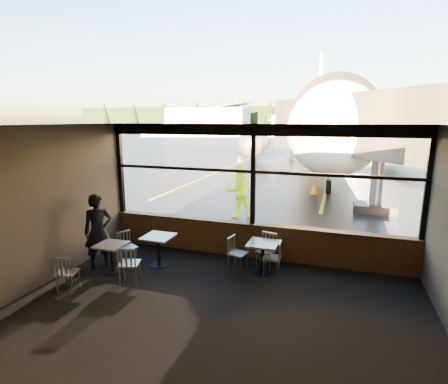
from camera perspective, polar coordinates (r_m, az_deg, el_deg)
The scene contains 32 objects.
ground_plane at distance 128.65m, azimuth 17.65°, elevation 9.60°, with size 520.00×520.00×0.00m, color black.
carpet_floor at distance 6.95m, azimuth -1.70°, elevation -19.35°, with size 8.00×6.00×0.01m, color black.
ceiling at distance 5.95m, azimuth -1.90°, elevation 10.78°, with size 8.00×6.00×0.04m, color #38332D.
wall_left at distance 8.44m, azimuth -28.24°, elevation -2.33°, with size 0.04×6.00×3.50m, color #49433A.
wall_back at distance 3.78m, azimuth -18.43°, elevation -18.15°, with size 8.00×0.04×3.50m, color #49433A.
window_sill at distance 9.37m, azimuth 4.63°, elevation -7.93°, with size 8.00×0.28×0.90m, color #4F3117.
window_header at distance 8.83m, azimuth 4.94°, elevation 10.08°, with size 8.00×0.18×0.30m, color black.
mullion_left at distance 10.57m, azimuth -16.53°, elevation 3.65°, with size 0.12×0.12×2.60m, color black.
mullion_centre at distance 8.94m, azimuth 4.81°, elevation 2.70°, with size 0.12×0.12×2.60m, color black.
mullion_right at distance 8.90m, azimuth 30.35°, elevation 1.08°, with size 0.12×0.12×2.60m, color black.
window_transom at distance 8.92m, azimuth 4.82°, elevation 3.33°, with size 8.00×0.10×0.08m, color black.
airliner at distance 30.70m, azimuth 16.06°, elevation 15.49°, with size 31.87×38.25×11.69m, color white, non-canonical shape.
jet_bridge at distance 14.21m, azimuth 24.67°, elevation 6.35°, with size 9.47×11.57×5.05m, color #28282A, non-canonical shape.
cafe_table_near at distance 8.48m, azimuth 6.32°, elevation -10.65°, with size 0.69×0.69×0.76m, color #A7A19A, non-canonical shape.
cafe_table_mid at distance 8.97m, azimuth -10.58°, elevation -9.42°, with size 0.71×0.71×0.78m, color #A7A199, non-canonical shape.
cafe_table_left at distance 8.86m, azimuth -17.83°, elevation -10.30°, with size 0.66×0.66×0.72m, color gray, non-canonical shape.
chair_near_e at distance 8.38m, azimuth 7.80°, elevation -10.66°, with size 0.46×0.46×0.84m, color beige, non-canonical shape.
chair_near_w at distance 8.56m, azimuth 2.29°, elevation -10.05°, with size 0.46×0.46×0.84m, color #B1ACA0, non-canonical shape.
chair_near_n at distance 8.72m, azimuth 6.88°, elevation -9.59°, with size 0.48×0.48×0.88m, color beige, non-canonical shape.
chair_mid_s at distance 8.18m, azimuth -15.19°, elevation -11.28°, with size 0.50×0.50×0.91m, color #B7B2A5, non-canonical shape.
chair_mid_w at distance 9.29m, azimuth -15.46°, elevation -8.77°, with size 0.45×0.45×0.83m, color #BCB7AA, non-canonical shape.
chair_left_s at distance 8.30m, azimuth -24.16°, elevation -11.92°, with size 0.45×0.45×0.83m, color #B9B4A7, non-canonical shape.
passenger at distance 9.11m, azimuth -19.84°, elevation -6.06°, with size 0.67×0.44×1.84m, color black.
ground_crew at distance 13.03m, azimuth 2.39°, elevation 0.14°, with size 0.95×0.74×1.96m, color #BFF219.
cone_nose at distance 17.74m, azimuth 14.50°, elevation 0.60°, with size 0.41×0.41×0.57m, color #ED4507.
cone_wing at distance 30.67m, azimuth 2.54°, elevation 5.46°, with size 0.36×0.36×0.50m, color orange.
hangar_left at distance 201.89m, azimuth -2.66°, elevation 12.27°, with size 45.00×18.00×11.00m, color silver, non-canonical shape.
hangar_mid at distance 193.60m, azimuth 18.09°, elevation 11.59°, with size 38.00×15.00×10.00m, color silver, non-canonical shape.
fuel_tank_a at distance 193.26m, azimuth 8.95°, elevation 11.42°, with size 8.00×8.00×6.00m, color silver.
fuel_tank_b at distance 191.86m, azimuth 11.95°, elevation 11.31°, with size 8.00×8.00×6.00m, color silver.
fuel_tank_c at distance 190.97m, azimuth 14.99°, elevation 11.17°, with size 8.00×8.00×6.00m, color silver.
treeline at distance 218.61m, azimuth 18.17°, elevation 11.80°, with size 360.00×3.00×12.00m, color black.
Camera 1 is at (2.05, -8.59, 3.60)m, focal length 28.00 mm.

